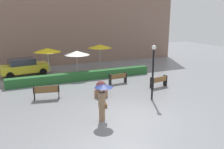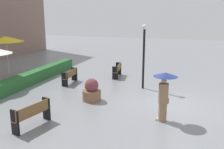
{
  "view_description": "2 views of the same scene",
  "coord_description": "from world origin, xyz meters",
  "px_view_note": "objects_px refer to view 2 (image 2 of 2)",
  "views": [
    {
      "loc": [
        -6.13,
        -10.47,
        5.29
      ],
      "look_at": [
        0.36,
        3.79,
        1.44
      ],
      "focal_mm": 37.94,
      "sensor_mm": 36.0,
      "label": 1
    },
    {
      "loc": [
        -11.56,
        -0.95,
        4.24
      ],
      "look_at": [
        0.03,
        2.88,
        1.25
      ],
      "focal_mm": 41.6,
      "sensor_mm": 36.0,
      "label": 2
    }
  ],
  "objects_px": {
    "bench_back_row": "(70,75)",
    "pedestrian_with_umbrella": "(164,90)",
    "patio_umbrella_yellow_far": "(6,39)",
    "planter_pot": "(92,91)",
    "bench_far_right": "(117,70)",
    "lamp_post": "(144,49)",
    "bench_far_left": "(32,113)"
  },
  "relations": [
    {
      "from": "bench_back_row",
      "to": "pedestrian_with_umbrella",
      "type": "height_order",
      "value": "pedestrian_with_umbrella"
    },
    {
      "from": "bench_back_row",
      "to": "pedestrian_with_umbrella",
      "type": "distance_m",
      "value": 7.17
    },
    {
      "from": "bench_back_row",
      "to": "patio_umbrella_yellow_far",
      "type": "relative_size",
      "value": 0.59
    },
    {
      "from": "bench_back_row",
      "to": "patio_umbrella_yellow_far",
      "type": "height_order",
      "value": "patio_umbrella_yellow_far"
    },
    {
      "from": "planter_pot",
      "to": "bench_back_row",
      "type": "bearing_deg",
      "value": 44.57
    },
    {
      "from": "bench_far_right",
      "to": "bench_back_row",
      "type": "relative_size",
      "value": 0.98
    },
    {
      "from": "patio_umbrella_yellow_far",
      "to": "lamp_post",
      "type": "bearing_deg",
      "value": -89.97
    },
    {
      "from": "bench_back_row",
      "to": "patio_umbrella_yellow_far",
      "type": "distance_m",
      "value": 5.16
    },
    {
      "from": "bench_far_right",
      "to": "lamp_post",
      "type": "bearing_deg",
      "value": -134.09
    },
    {
      "from": "bench_far_left",
      "to": "pedestrian_with_umbrella",
      "type": "distance_m",
      "value": 5.07
    },
    {
      "from": "pedestrian_with_umbrella",
      "to": "planter_pot",
      "type": "bearing_deg",
      "value": 69.5
    },
    {
      "from": "planter_pot",
      "to": "bench_far_left",
      "type": "bearing_deg",
      "value": 164.74
    },
    {
      "from": "bench_far_right",
      "to": "bench_far_left",
      "type": "height_order",
      "value": "bench_far_left"
    },
    {
      "from": "bench_far_right",
      "to": "planter_pot",
      "type": "distance_m",
      "value": 4.87
    },
    {
      "from": "bench_back_row",
      "to": "bench_far_left",
      "type": "bearing_deg",
      "value": -165.98
    },
    {
      "from": "bench_far_right",
      "to": "patio_umbrella_yellow_far",
      "type": "distance_m",
      "value": 7.55
    },
    {
      "from": "bench_far_left",
      "to": "bench_far_right",
      "type": "bearing_deg",
      "value": -5.18
    },
    {
      "from": "bench_far_left",
      "to": "pedestrian_with_umbrella",
      "type": "relative_size",
      "value": 0.86
    },
    {
      "from": "pedestrian_with_umbrella",
      "to": "planter_pot",
      "type": "height_order",
      "value": "pedestrian_with_umbrella"
    },
    {
      "from": "bench_back_row",
      "to": "bench_far_left",
      "type": "relative_size",
      "value": 0.92
    },
    {
      "from": "bench_far_right",
      "to": "pedestrian_with_umbrella",
      "type": "relative_size",
      "value": 0.78
    },
    {
      "from": "bench_far_left",
      "to": "planter_pot",
      "type": "relative_size",
      "value": 1.55
    },
    {
      "from": "bench_far_left",
      "to": "lamp_post",
      "type": "distance_m",
      "value": 7.09
    },
    {
      "from": "bench_back_row",
      "to": "bench_far_right",
      "type": "bearing_deg",
      "value": -42.84
    },
    {
      "from": "planter_pot",
      "to": "lamp_post",
      "type": "height_order",
      "value": "lamp_post"
    },
    {
      "from": "planter_pot",
      "to": "lamp_post",
      "type": "xyz_separation_m",
      "value": [
        2.8,
        -1.95,
        1.74
      ]
    },
    {
      "from": "pedestrian_with_umbrella",
      "to": "planter_pot",
      "type": "distance_m",
      "value": 3.93
    },
    {
      "from": "planter_pot",
      "to": "patio_umbrella_yellow_far",
      "type": "distance_m",
      "value": 7.95
    },
    {
      "from": "bench_far_right",
      "to": "patio_umbrella_yellow_far",
      "type": "relative_size",
      "value": 0.58
    },
    {
      "from": "patio_umbrella_yellow_far",
      "to": "bench_far_left",
      "type": "bearing_deg",
      "value": -135.11
    },
    {
      "from": "pedestrian_with_umbrella",
      "to": "bench_back_row",
      "type": "bearing_deg",
      "value": 57.74
    },
    {
      "from": "bench_back_row",
      "to": "pedestrian_with_umbrella",
      "type": "bearing_deg",
      "value": -122.26
    }
  ]
}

